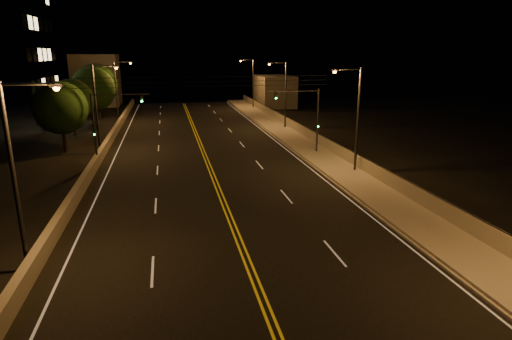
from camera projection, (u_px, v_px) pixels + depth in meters
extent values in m
cube|color=black|center=(222.00, 199.00, 29.73)|extent=(18.00, 120.00, 0.02)
cube|color=#9E9584|center=(366.00, 187.00, 31.83)|extent=(3.60, 120.00, 0.30)
cube|color=#9E9584|center=(342.00, 189.00, 31.48)|extent=(0.14, 120.00, 0.15)
cube|color=gray|center=(387.00, 177.00, 31.98)|extent=(0.30, 120.00, 1.00)
cube|color=gray|center=(72.00, 202.00, 27.67)|extent=(0.45, 120.00, 0.95)
cube|color=slate|center=(275.00, 91.00, 79.66)|extent=(6.00, 10.00, 5.64)
cube|color=slate|center=(97.00, 80.00, 80.34)|extent=(8.00, 8.00, 9.48)
cylinder|color=black|center=(388.00, 170.00, 31.84)|extent=(0.06, 120.00, 0.06)
cube|color=silver|center=(92.00, 207.00, 28.03)|extent=(0.12, 116.00, 0.00)
cube|color=silver|center=(338.00, 190.00, 31.43)|extent=(0.12, 116.00, 0.00)
cube|color=gold|center=(220.00, 199.00, 29.70)|extent=(0.12, 116.00, 0.00)
cube|color=gold|center=(224.00, 198.00, 29.76)|extent=(0.12, 116.00, 0.00)
cube|color=silver|center=(152.00, 271.00, 19.88)|extent=(0.12, 3.00, 0.00)
cube|color=silver|center=(156.00, 205.00, 28.37)|extent=(0.12, 3.00, 0.00)
cube|color=silver|center=(157.00, 170.00, 36.86)|extent=(0.12, 3.00, 0.00)
cube|color=silver|center=(159.00, 148.00, 45.35)|extent=(0.12, 3.00, 0.00)
cube|color=silver|center=(159.00, 133.00, 53.84)|extent=(0.12, 3.00, 0.00)
cube|color=silver|center=(160.00, 122.00, 62.33)|extent=(0.12, 3.00, 0.00)
cube|color=silver|center=(160.00, 114.00, 70.82)|extent=(0.12, 3.00, 0.00)
cube|color=silver|center=(161.00, 107.00, 79.31)|extent=(0.12, 3.00, 0.00)
cube|color=silver|center=(335.00, 253.00, 21.66)|extent=(0.12, 3.00, 0.00)
cube|color=silver|center=(286.00, 196.00, 30.15)|extent=(0.12, 3.00, 0.00)
cube|color=silver|center=(259.00, 165.00, 38.64)|extent=(0.12, 3.00, 0.00)
cube|color=silver|center=(242.00, 144.00, 47.13)|extent=(0.12, 3.00, 0.00)
cube|color=silver|center=(230.00, 130.00, 55.62)|extent=(0.12, 3.00, 0.00)
cube|color=silver|center=(221.00, 120.00, 64.11)|extent=(0.12, 3.00, 0.00)
cube|color=silver|center=(214.00, 112.00, 72.60)|extent=(0.12, 3.00, 0.00)
cube|color=silver|center=(209.00, 106.00, 81.09)|extent=(0.12, 3.00, 0.00)
cylinder|color=#2D2D33|center=(358.00, 122.00, 34.89)|extent=(0.20, 0.20, 8.70)
cylinder|color=#2D2D33|center=(348.00, 69.00, 33.56)|extent=(2.20, 0.12, 0.12)
cube|color=#2D2D33|center=(335.00, 70.00, 33.36)|extent=(0.50, 0.25, 0.14)
sphere|color=#FF9E2D|center=(335.00, 72.00, 33.39)|extent=(0.28, 0.28, 0.28)
cylinder|color=#2D2D33|center=(286.00, 96.00, 55.48)|extent=(0.20, 0.20, 8.70)
cylinder|color=#2D2D33|center=(278.00, 63.00, 54.14)|extent=(2.20, 0.12, 0.12)
cube|color=#2D2D33|center=(269.00, 63.00, 53.94)|extent=(0.50, 0.25, 0.14)
sphere|color=#FF9E2D|center=(269.00, 64.00, 53.97)|extent=(0.28, 0.28, 0.28)
cylinder|color=#2D2D33|center=(253.00, 84.00, 75.44)|extent=(0.20, 0.20, 8.70)
cylinder|color=#2D2D33|center=(247.00, 60.00, 74.10)|extent=(2.20, 0.12, 0.12)
cube|color=#2D2D33|center=(241.00, 60.00, 73.90)|extent=(0.50, 0.25, 0.14)
sphere|color=#FF9E2D|center=(241.00, 61.00, 73.93)|extent=(0.28, 0.28, 0.28)
cylinder|color=#2D2D33|center=(14.00, 181.00, 18.85)|extent=(0.20, 0.20, 8.70)
cylinder|color=#2D2D33|center=(28.00, 84.00, 17.95)|extent=(2.20, 0.12, 0.12)
cube|color=#2D2D33|center=(56.00, 85.00, 18.19)|extent=(0.50, 0.25, 0.14)
sphere|color=#FF9E2D|center=(56.00, 88.00, 18.22)|extent=(0.28, 0.28, 0.28)
cylinder|color=#2D2D33|center=(96.00, 110.00, 41.98)|extent=(0.20, 0.20, 8.70)
cylinder|color=#2D2D33|center=(104.00, 66.00, 41.08)|extent=(2.20, 0.12, 0.12)
cube|color=#2D2D33|center=(116.00, 67.00, 41.31)|extent=(0.50, 0.25, 0.14)
sphere|color=#FF9E2D|center=(116.00, 68.00, 41.34)|extent=(0.28, 0.28, 0.28)
cylinder|color=#2D2D33|center=(116.00, 93.00, 59.74)|extent=(0.20, 0.20, 8.70)
cylinder|color=#2D2D33|center=(122.00, 62.00, 58.84)|extent=(2.20, 0.12, 0.12)
cube|color=#2D2D33|center=(130.00, 62.00, 59.08)|extent=(0.50, 0.25, 0.14)
sphere|color=#FF9E2D|center=(130.00, 63.00, 59.10)|extent=(0.28, 0.28, 0.28)
cylinder|color=#2D2D33|center=(318.00, 122.00, 41.90)|extent=(0.18, 0.18, 6.45)
cylinder|color=#2D2D33|center=(294.00, 91.00, 40.60)|extent=(5.00, 0.10, 0.10)
cube|color=black|center=(276.00, 95.00, 40.34)|extent=(0.28, 0.18, 0.80)
sphere|color=#19FF4C|center=(276.00, 98.00, 40.31)|extent=(0.14, 0.14, 0.14)
cube|color=black|center=(318.00, 125.00, 41.81)|extent=(0.22, 0.14, 0.55)
cylinder|color=#2D2D33|center=(94.00, 130.00, 37.78)|extent=(0.18, 0.18, 6.45)
cylinder|color=#2D2D33|center=(121.00, 95.00, 37.47)|extent=(5.00, 0.10, 0.10)
cube|color=black|center=(142.00, 98.00, 37.91)|extent=(0.28, 0.18, 0.80)
sphere|color=#19FF4C|center=(142.00, 101.00, 37.87)|extent=(0.14, 0.14, 0.14)
cube|color=black|center=(94.00, 132.00, 37.70)|extent=(0.22, 0.14, 0.55)
cylinder|color=black|center=(206.00, 86.00, 36.83)|extent=(22.00, 0.03, 0.03)
cylinder|color=black|center=(206.00, 82.00, 36.73)|extent=(22.00, 0.03, 0.03)
cylinder|color=black|center=(206.00, 77.00, 36.62)|extent=(22.00, 0.03, 0.03)
cylinder|color=black|center=(64.00, 140.00, 43.31)|extent=(0.36, 0.36, 2.50)
sphere|color=black|center=(60.00, 108.00, 42.44)|extent=(5.27, 5.27, 5.27)
cylinder|color=black|center=(75.00, 126.00, 51.67)|extent=(0.36, 0.36, 2.39)
sphere|color=black|center=(72.00, 100.00, 50.84)|extent=(5.04, 5.04, 5.04)
cylinder|color=black|center=(95.00, 116.00, 58.42)|extent=(0.36, 0.36, 2.80)
sphere|color=black|center=(93.00, 89.00, 57.45)|extent=(5.90, 5.90, 5.90)
cylinder|color=black|center=(99.00, 110.00, 64.05)|extent=(0.36, 0.36, 2.89)
sphere|color=black|center=(97.00, 85.00, 63.05)|extent=(6.10, 6.10, 6.10)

